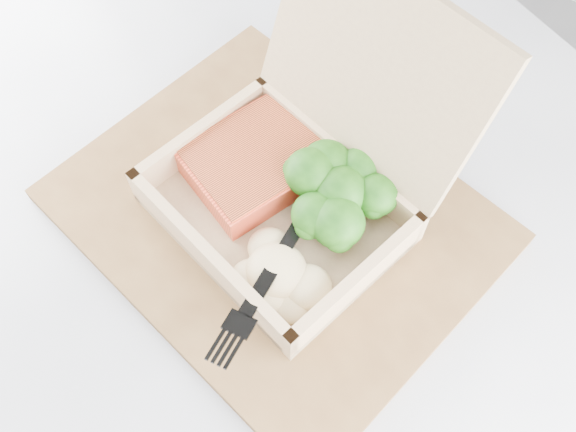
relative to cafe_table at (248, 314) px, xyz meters
The scene contains 8 objects.
cafe_table is the anchor object (origin of this frame).
serving_tray 0.21m from the cafe_table, 67.03° to the left, with size 0.38×0.30×0.02m, color brown.
takeout_container 0.27m from the cafe_table, 68.44° to the left, with size 0.25×0.26×0.20m.
salmon_fillet 0.25m from the cafe_table, 106.35° to the left, with size 0.10×0.13×0.03m, color #FF5831.
broccoli_pile 0.26m from the cafe_table, 48.88° to the left, with size 0.11×0.11×0.04m, color #2F791A, non-canonical shape.
mashed_potatoes 0.25m from the cafe_table, 14.99° to the right, with size 0.08×0.07×0.03m, color #CDB785.
plastic_fork 0.25m from the cafe_table, ahead, with size 0.05×0.17×0.02m.
receipt 0.30m from the cafe_table, 73.89° to the left, with size 0.08×0.15×0.00m, color white.
Camera 1 is at (-0.36, 0.38, 1.30)m, focal length 40.00 mm.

